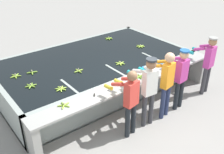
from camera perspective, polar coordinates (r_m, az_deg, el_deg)
name	(u,v)px	position (r m, az deg, el deg)	size (l,w,h in m)	color
ground_plane	(139,115)	(6.61, 5.89, -8.23)	(80.00, 80.00, 0.00)	gray
wash_tank	(93,71)	(7.70, -4.05, 1.28)	(5.39, 3.07, 0.87)	gray
work_ledge	(134,89)	(6.39, 4.79, -2.66)	(5.39, 0.45, 0.87)	#9E9E99
worker_0	(130,98)	(5.50, 3.93, -4.58)	(0.48, 0.74, 1.58)	#1E2328
worker_1	(149,86)	(5.80, 7.97, -1.88)	(0.46, 0.74, 1.69)	#38383D
worker_2	(166,79)	(6.15, 11.69, -0.52)	(0.48, 0.74, 1.69)	navy
worker_3	(180,74)	(6.58, 14.65, 0.66)	(0.44, 0.73, 1.61)	#1E2328
worker_4	(208,60)	(7.48, 20.17, 3.48)	(0.47, 0.74, 1.64)	#38383D
banana_bunch_floating_0	(32,72)	(6.92, -17.02, 1.00)	(0.28, 0.28, 0.08)	#75A333
banana_bunch_floating_1	(120,63)	(7.10, 1.76, 3.01)	(0.28, 0.27, 0.08)	#9EC642
banana_bunch_floating_2	(16,76)	(6.87, -20.25, 0.22)	(0.27, 0.28, 0.08)	#8CB738
banana_bunch_floating_3	(109,38)	(8.91, -0.72, 8.41)	(0.28, 0.27, 0.08)	#7FAD33
banana_bunch_floating_4	(79,71)	(6.75, -7.30, 1.35)	(0.28, 0.28, 0.08)	#93BC3D
banana_bunch_floating_5	(140,46)	(8.30, 6.20, 6.70)	(0.28, 0.28, 0.08)	#93BC3D
banana_bunch_floating_6	(31,86)	(6.31, -17.26, -1.82)	(0.28, 0.27, 0.08)	#75A333
banana_bunch_floating_7	(61,89)	(6.02, -11.08, -2.53)	(0.28, 0.28, 0.08)	#93BC3D
banana_bunch_ledge_0	(175,65)	(7.16, 13.59, 2.46)	(0.27, 0.28, 0.08)	#9EC642
banana_bunch_ledge_1	(64,105)	(5.44, -10.41, -6.05)	(0.27, 0.27, 0.08)	#8CB738
banana_bunch_ledge_2	(139,76)	(6.45, 5.86, 0.15)	(0.27, 0.28, 0.08)	#75A333
knife_0	(94,93)	(5.77, -3.85, -3.57)	(0.23, 0.30, 0.02)	silver
knife_1	(179,60)	(7.56, 14.45, 3.65)	(0.29, 0.24, 0.02)	silver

